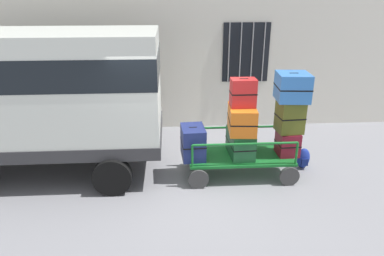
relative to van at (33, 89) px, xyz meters
The scene contains 13 objects.
ground_plane 3.35m from the van, ahead, with size 40.00×40.00×0.00m, color gray.
building_wall 3.87m from the van, 41.17° to the left, with size 12.00×0.38×5.00m.
van is the anchor object (origin of this frame).
luggage_cart 4.22m from the van, ahead, with size 2.11×1.04×0.43m.
cart_railing 4.10m from the van, ahead, with size 2.00×0.90×0.45m.
suitcase_left_bottom 3.22m from the van, ahead, with size 0.48×0.64×0.63m.
suitcase_midleft_bottom 4.12m from the van, ahead, with size 0.47×0.81×0.51m.
suitcase_midleft_middle 4.03m from the van, ahead, with size 0.56×0.80×0.50m.
suitcase_midleft_top 3.99m from the van, ahead, with size 0.47×0.33×0.53m.
suitcase_center_bottom 5.03m from the van, ahead, with size 0.42×0.45×0.48m.
suitcase_center_middle 4.95m from the van, ahead, with size 0.50×0.48×0.63m.
suitcase_center_top 4.92m from the van, ahead, with size 0.64×0.68×0.52m.
backpack 5.56m from the van, ahead, with size 0.27×0.22×0.44m.
Camera 1 is at (-0.25, -6.31, 3.46)m, focal length 33.08 mm.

